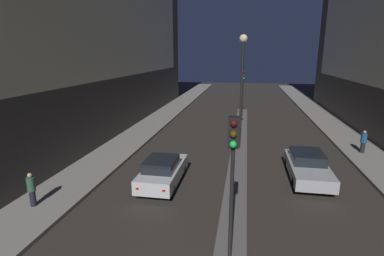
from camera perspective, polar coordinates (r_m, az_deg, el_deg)
The scene contains 8 objects.
median_strip at distance 21.91m, azimuth 8.99°, elevation -3.59°, with size 1.10×30.08×0.13m.
traffic_light_near at distance 8.73m, azimuth 7.77°, elevation -6.16°, with size 0.32×0.42×4.78m.
traffic_light_mid at distance 31.57m, azimuth 9.72°, elevation 8.37°, with size 0.32×0.42×4.78m.
street_lamp at distance 20.55m, azimuth 9.54°, elevation 10.56°, with size 0.53×0.53×7.71m.
car_left_lane at distance 15.54m, azimuth -5.62°, elevation -8.18°, with size 1.77×4.20×1.52m.
car_right_lane at distance 17.37m, azimuth 21.15°, elevation -6.77°, with size 1.92×4.71×1.45m.
pedestrian_on_left_sidewalk at distance 14.82m, azimuth -28.24°, elevation -10.16°, with size 0.34×0.34×1.52m.
pedestrian_on_right_sidewalk at distance 22.88m, azimuth 29.86°, elevation -2.21°, with size 0.38×0.38×1.53m.
Camera 1 is at (0.28, -4.86, 6.62)m, focal length 28.00 mm.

